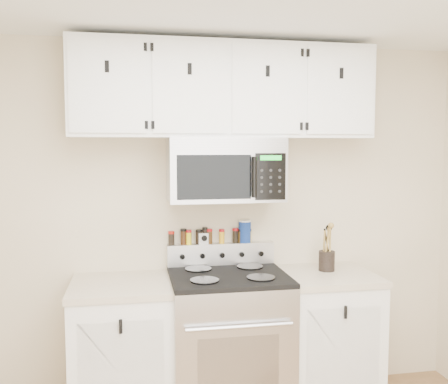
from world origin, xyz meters
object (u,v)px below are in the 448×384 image
(utensil_crock, at_px, (327,259))
(salt_canister, at_px, (245,231))
(microwave, at_px, (225,169))
(range, at_px, (228,342))

(utensil_crock, bearing_deg, salt_canister, 159.27)
(microwave, relative_size, salt_canister, 4.72)
(salt_canister, bearing_deg, range, -121.55)
(utensil_crock, height_order, salt_canister, salt_canister)
(salt_canister, bearing_deg, microwave, -138.02)
(range, xyz_separation_m, salt_canister, (0.17, 0.28, 0.69))
(range, bearing_deg, microwave, 89.77)
(range, height_order, utensil_crock, utensil_crock)
(microwave, xyz_separation_m, salt_canister, (0.17, 0.16, -0.45))
(range, xyz_separation_m, microwave, (0.00, 0.13, 1.14))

